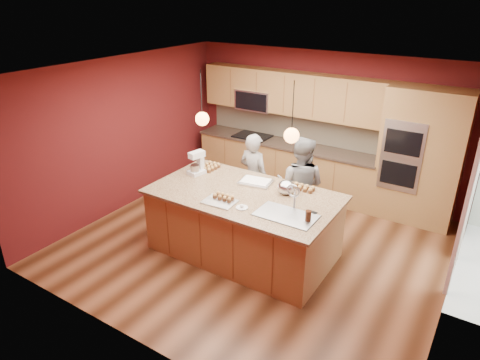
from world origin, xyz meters
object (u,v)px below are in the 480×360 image
Objects in this scene: person_left at (254,177)px; stand_mixer at (197,164)px; island at (244,223)px; mixing_bowl at (286,187)px; person_right at (300,186)px.

person_left is 1.06m from stand_mixer.
mixing_bowl is at bearing 31.43° from island.
island is 1.66× the size of person_right.
island is at bearing 59.85° from person_right.
stand_mixer is at bearing -176.20° from mixing_bowl.
mixing_bowl is (0.96, -0.70, 0.33)m from person_left.
mixing_bowl is (0.51, 0.31, 0.59)m from island.
person_right is 4.43× the size of stand_mixer.
person_left is 1.24m from mixing_bowl.
person_right is at bearing 67.93° from island.
mixing_bowl is at bearing 90.01° from person_right.
stand_mixer is (-1.03, 0.21, 0.65)m from island.
island is 1.14m from person_left.
stand_mixer is at bearing 21.17° from person_right.
island is 0.84m from mixing_bowl.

